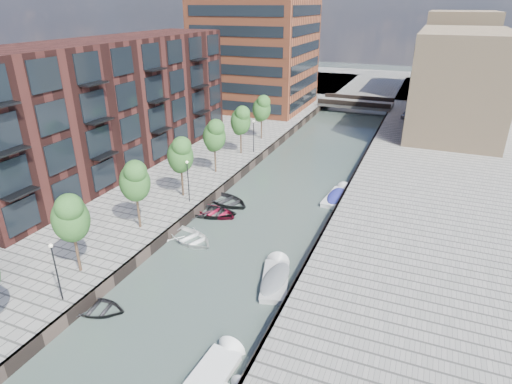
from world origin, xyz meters
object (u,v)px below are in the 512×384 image
Objects in this scene: sloop_1 at (211,215)px; sloop_2 at (215,215)px; tree_5 at (241,120)px; tree_4 at (214,135)px; motorboat_4 at (276,277)px; bridge at (356,103)px; sloop_4 at (227,203)px; tree_2 at (135,180)px; car at (407,114)px; tree_1 at (70,216)px; sloop_0 at (97,311)px; sloop_3 at (190,241)px; tree_6 at (262,108)px; motorboat_3 at (338,196)px; tree_3 at (180,154)px; motorboat_2 at (213,375)px.

sloop_1 is 0.46m from sloop_2.
tree_4 is at bearing -90.00° from tree_5.
sloop_2 is 0.82× the size of motorboat_4.
bridge is 2.51× the size of sloop_4.
tree_5 is (0.00, 21.00, 0.00)m from tree_2.
car is (5.19, 49.47, 1.37)m from motorboat_4.
tree_4 is at bearing 90.00° from tree_1.
sloop_0 is 0.85× the size of sloop_3.
tree_1 reaches higher than car.
bridge is 2.18× the size of tree_6.
sloop_0 is 25.82m from motorboat_3.
tree_3 and tree_4 have the same top height.
bridge is 47.92m from tree_3.
sloop_4 is 41.65m from car.
sloop_2 is (3.95, -14.83, -5.31)m from tree_5.
bridge is 3.17× the size of sloop_0.
sloop_0 is 0.90× the size of sloop_2.
tree_6 reaches higher than sloop_2.
motorboat_2 is (9.57, -1.89, 0.10)m from sloop_0.
motorboat_3 reaches higher than sloop_0.
motorboat_2 reaches higher than motorboat_4.
tree_4 reaches higher than sloop_2.
tree_6 is at bearing 107.98° from motorboat_2.
tree_4 is 1.74× the size of car.
sloop_1 is 13.30m from motorboat_3.
sloop_4 is at bearing 130.87° from motorboat_4.
tree_4 is 1.15× the size of sloop_4.
tree_4 reaches higher than motorboat_2.
motorboat_2 is 1.01× the size of motorboat_3.
tree_5 is 32.64m from car.
tree_1 is at bearing 175.75° from sloop_2.
sloop_4 is at bearing 24.09° from sloop_3.
bridge is 2.68× the size of sloop_3.
car is (17.99, 26.98, -3.73)m from tree_5.
motorboat_3 reaches higher than sloop_1.
tree_2 is at bearing 8.71° from sloop_0.
tree_6 is at bearing 90.00° from tree_5.
tree_6 is at bearing 90.00° from tree_4.
sloop_2 is (0.39, 0.25, 0.00)m from sloop_1.
tree_4 is (-8.50, -40.00, 3.92)m from bridge.
bridge is 55.67m from motorboat_4.
tree_5 is 21.11m from sloop_3.
sloop_1 is at bearing -95.96° from car.
sloop_2 is 0.84× the size of motorboat_3.
bridge is at bearing 82.07° from tree_1.
tree_6 is 1.45× the size of sloop_0.
tree_5 is 1.15× the size of sloop_1.
tree_1 and tree_2 have the same top height.
sloop_1 is at bearing -11.74° from sloop_0.
sloop_1 is 11.85m from motorboat_4.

